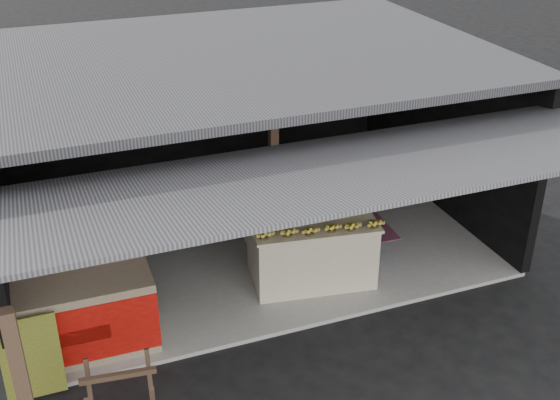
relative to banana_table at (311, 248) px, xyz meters
name	(u,v)px	position (x,y,z in m)	size (l,w,h in m)	color
ground	(304,330)	(-0.53, -1.02, -0.54)	(80.00, 80.00, 0.00)	black
concrete_slab	(243,236)	(-0.53, 1.48, -0.51)	(7.00, 5.00, 0.06)	gray
shophouse	(233,107)	(-0.53, 1.80, 1.56)	(7.40, 7.29, 3.02)	black
banana_table	(311,248)	(0.00, 0.00, 0.00)	(1.88, 1.32, 0.96)	silver
banana_pile	(312,213)	(0.00, 0.00, 0.57)	(1.61, 0.96, 0.19)	yellow
white_crate	(281,213)	(-0.07, 1.02, 0.06)	(1.02, 0.73, 1.08)	white
neighbor_stall	(81,313)	(-3.22, -0.45, 0.06)	(1.76, 0.81, 1.81)	#998466
green_signboard	(31,358)	(-3.84, -1.03, 0.01)	(0.65, 0.04, 0.98)	black
sawhorse	(121,394)	(-3.00, -1.91, -0.05)	(0.79, 0.75, 0.78)	#4E3527
water_barrel	(366,242)	(0.99, 0.23, -0.25)	(0.32, 0.32, 0.47)	#0C0F87
plastic_chair	(343,184)	(1.20, 1.49, 0.11)	(0.59, 0.59, 0.99)	#0A0C37
magenta_rug	(345,231)	(1.03, 1.00, -0.48)	(1.50, 1.00, 0.01)	maroon
picture_frames	(188,79)	(-0.70, 3.88, 1.39)	(1.62, 0.04, 0.46)	black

